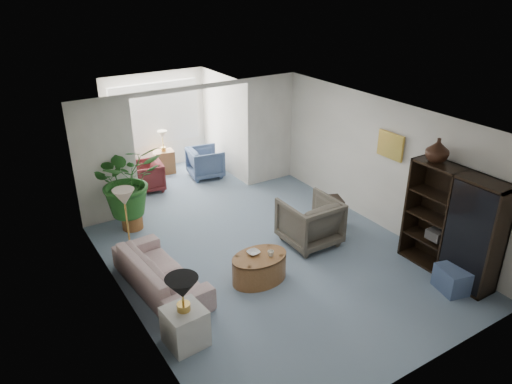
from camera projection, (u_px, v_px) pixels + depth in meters
floor at (274, 262)px, 8.36m from camera, size 6.00×6.00×0.00m
sunroom_floor at (178, 181)px, 11.51m from camera, size 2.60×2.60×0.00m
back_pier_left at (105, 162)px, 9.22m from camera, size 1.20×0.12×2.50m
back_pier_right at (270, 130)px, 11.06m from camera, size 1.20×0.12×2.50m
back_header at (192, 88)px, 9.63m from camera, size 2.60×0.12×0.10m
window_pane at (156, 114)px, 11.75m from camera, size 2.20×0.02×1.50m
window_blinds at (156, 114)px, 11.72m from camera, size 2.20×0.02×1.50m
framed_picture at (391, 145)px, 8.76m from camera, size 0.04×0.50×0.40m
sofa at (161, 272)px, 7.57m from camera, size 0.96×2.07×0.59m
end_table at (185, 327)px, 6.44m from camera, size 0.55×0.55×0.56m
table_lamp at (182, 288)px, 6.18m from camera, size 0.44×0.44×0.30m
floor_lamp at (124, 197)px, 7.82m from camera, size 0.36×0.36×0.28m
coffee_table at (259, 268)px, 7.80m from camera, size 1.03×1.03×0.45m
coffee_bowl at (253, 253)px, 7.75m from camera, size 0.22×0.22×0.05m
coffee_cup at (271, 254)px, 7.68m from camera, size 0.11×0.11×0.10m
wingback_chair at (310, 221)px, 8.78m from camera, size 0.95×0.97×0.88m
side_table_dark at (328, 213)px, 9.40m from camera, size 0.60×0.54×0.59m
entertainment_cabinet at (452, 224)px, 7.71m from camera, size 0.44×1.63×1.82m
cabinet_urn at (438, 150)px, 7.63m from camera, size 0.37×0.37×0.39m
ottoman at (455, 279)px, 7.57m from camera, size 0.60×0.60×0.40m
plant_pot at (132, 221)px, 9.39m from camera, size 0.40×0.40×0.32m
house_plant at (127, 180)px, 9.02m from camera, size 1.27×1.10×1.41m
sunroom_chair_blue at (205, 163)px, 11.65m from camera, size 0.89×0.87×0.71m
sunroom_chair_maroon at (146, 176)px, 10.93m from camera, size 0.83×0.82×0.67m
sunroom_table at (165, 162)px, 11.89m from camera, size 0.51×0.43×0.57m
shelf_clutter at (460, 237)px, 7.59m from camera, size 0.30×1.00×0.61m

